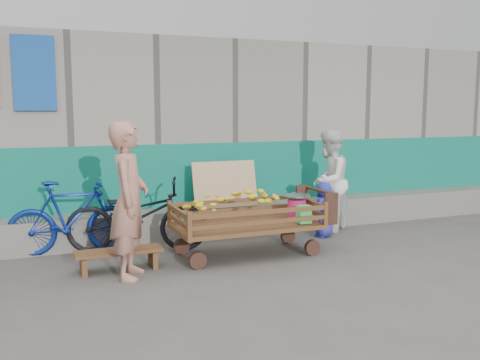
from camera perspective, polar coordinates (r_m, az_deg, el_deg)
name	(u,v)px	position (r m, az deg, el deg)	size (l,w,h in m)	color
ground	(270,282)	(6.10, 3.26, -10.82)	(80.00, 80.00, 0.00)	#504D49
building_wall	(173,135)	(9.61, -7.17, 4.82)	(12.00, 3.50, 3.00)	gray
banana_cart	(244,211)	(7.01, 0.47, -3.27)	(2.09, 0.95, 0.89)	brown
bench	(119,255)	(6.61, -12.80, -7.83)	(1.03, 0.31, 0.26)	brown
vendor_man	(129,200)	(6.19, -11.73, -2.14)	(0.65, 0.43, 1.79)	tan
woman	(329,181)	(8.45, 9.46, -0.11)	(0.78, 0.61, 1.61)	white
child	(324,209)	(8.16, 8.97, -3.13)	(0.41, 0.27, 0.84)	#2A31AD
bicycle_dark	(137,216)	(7.34, -10.93, -3.76)	(0.66, 1.89, 0.99)	black
bicycle_blue	(72,218)	(7.43, -17.51, -3.85)	(0.47, 1.65, 0.99)	navy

